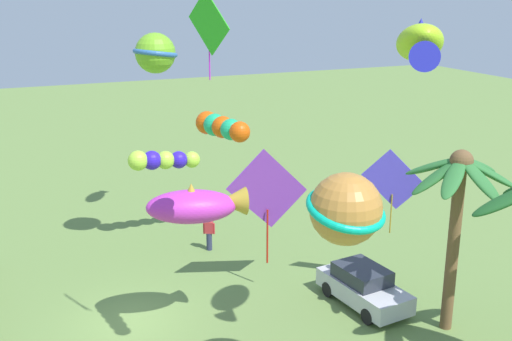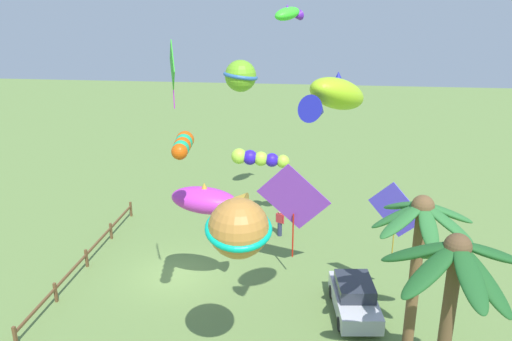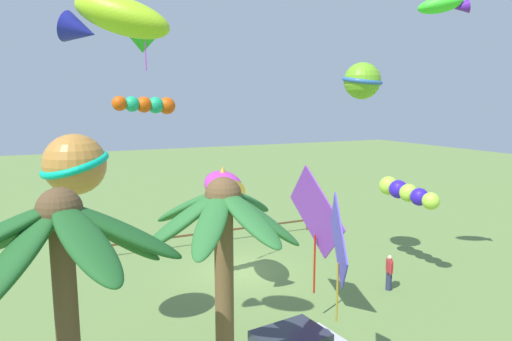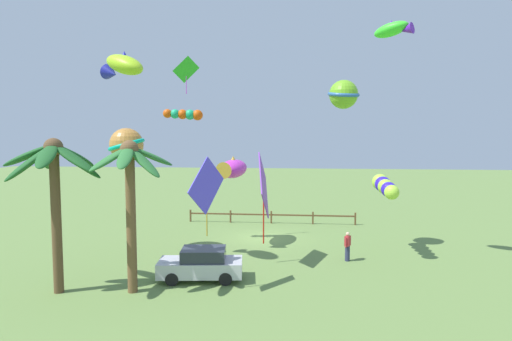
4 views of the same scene
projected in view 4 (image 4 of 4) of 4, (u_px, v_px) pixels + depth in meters
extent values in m
plane|color=olive|center=(262.00, 238.00, 28.28)|extent=(120.00, 120.00, 0.00)
cylinder|color=brown|center=(131.00, 222.00, 18.26)|extent=(0.41, 0.41, 6.20)
ellipsoid|color=#2D7033|center=(109.00, 159.00, 18.06)|extent=(1.92, 0.71, 1.25)
ellipsoid|color=#2D7033|center=(110.00, 159.00, 17.34)|extent=(1.58, 1.91, 1.14)
ellipsoid|color=#2D7033|center=(125.00, 157.00, 17.09)|extent=(0.97, 2.05, 1.02)
ellipsoid|color=#2D7033|center=(144.00, 162.00, 17.64)|extent=(1.86, 1.24, 1.42)
ellipsoid|color=#2D7033|center=(151.00, 156.00, 18.47)|extent=(1.94, 1.59, 1.06)
ellipsoid|color=#2D7033|center=(141.00, 160.00, 18.83)|extent=(0.95, 1.89, 1.37)
ellipsoid|color=#2D7033|center=(125.00, 157.00, 18.82)|extent=(1.59, 1.91, 1.12)
sphere|color=brown|center=(129.00, 149.00, 18.00)|extent=(0.79, 0.79, 0.79)
cylinder|color=brown|center=(56.00, 221.00, 18.21)|extent=(0.41, 0.41, 6.29)
ellipsoid|color=#1E5623|center=(28.00, 155.00, 17.99)|extent=(2.34, 0.86, 1.16)
ellipsoid|color=#1E5623|center=(29.00, 163.00, 17.48)|extent=(1.98, 1.81, 1.68)
ellipsoid|color=#1E5623|center=(47.00, 156.00, 16.90)|extent=(1.33, 2.39, 1.11)
ellipsoid|color=#1E5623|center=(73.00, 158.00, 17.63)|extent=(2.31, 1.19, 1.36)
ellipsoid|color=#1E5623|center=(77.00, 162.00, 18.15)|extent=(2.14, 1.17, 1.67)
ellipsoid|color=#1E5623|center=(74.00, 156.00, 18.93)|extent=(1.39, 2.33, 1.30)
ellipsoid|color=#1E5623|center=(51.00, 157.00, 18.86)|extent=(1.86, 2.14, 1.40)
sphere|color=brown|center=(53.00, 147.00, 17.95)|extent=(0.78, 0.78, 0.78)
cube|color=brown|center=(355.00, 219.00, 32.26)|extent=(0.12, 0.12, 0.95)
cube|color=brown|center=(313.00, 218.00, 32.58)|extent=(0.12, 0.12, 0.95)
cube|color=brown|center=(271.00, 217.00, 32.90)|extent=(0.12, 0.12, 0.95)
cube|color=brown|center=(231.00, 216.00, 33.22)|extent=(0.12, 0.12, 0.95)
cube|color=brown|center=(191.00, 216.00, 33.54)|extent=(0.12, 0.12, 0.95)
cube|color=brown|center=(271.00, 215.00, 32.89)|extent=(12.87, 0.09, 0.11)
cube|color=#BCBCC1|center=(201.00, 267.00, 20.01)|extent=(4.08, 2.15, 0.70)
cube|color=#282D38|center=(204.00, 254.00, 19.96)|extent=(2.19, 1.73, 0.56)
cylinder|color=black|center=(172.00, 279.00, 19.23)|extent=(0.62, 0.25, 0.60)
cylinder|color=black|center=(178.00, 269.00, 20.79)|extent=(0.62, 0.25, 0.60)
cylinder|color=black|center=(225.00, 279.00, 19.28)|extent=(0.62, 0.25, 0.60)
cylinder|color=black|center=(227.00, 268.00, 20.83)|extent=(0.62, 0.25, 0.60)
cylinder|color=#2D3351|center=(347.00, 253.00, 23.03)|extent=(0.26, 0.26, 0.84)
cube|color=#B72D33|center=(348.00, 241.00, 22.98)|extent=(0.38, 0.44, 0.54)
sphere|color=beige|center=(348.00, 234.00, 22.95)|extent=(0.21, 0.21, 0.21)
cylinder|color=#B72D33|center=(349.00, 241.00, 23.17)|extent=(0.09, 0.09, 0.52)
cylinder|color=#B72D33|center=(346.00, 243.00, 22.79)|extent=(0.09, 0.09, 0.52)
sphere|color=#E3520B|center=(198.00, 115.00, 26.20)|extent=(0.66, 0.66, 0.66)
sphere|color=#1BB172|center=(190.00, 115.00, 26.18)|extent=(0.63, 0.63, 0.63)
sphere|color=#E3520B|center=(183.00, 114.00, 26.15)|extent=(0.60, 0.60, 0.60)
sphere|color=#1BB172|center=(175.00, 114.00, 26.13)|extent=(0.58, 0.58, 0.58)
sphere|color=#E3520B|center=(167.00, 114.00, 26.10)|extent=(0.55, 0.55, 0.55)
ellipsoid|color=#A5DA21|center=(125.00, 65.00, 20.94)|extent=(2.90, 2.45, 1.57)
cone|color=#2125AC|center=(111.00, 73.00, 21.65)|extent=(1.25, 1.19, 0.98)
cone|color=#2125AC|center=(124.00, 56.00, 20.91)|extent=(0.69, 0.69, 0.51)
sphere|color=#B2EA40|center=(380.00, 182.00, 25.15)|extent=(0.94, 0.94, 0.94)
sphere|color=#301AD4|center=(383.00, 184.00, 24.51)|extent=(0.90, 0.90, 0.90)
sphere|color=#B2EA40|center=(386.00, 187.00, 23.86)|extent=(0.87, 0.87, 0.87)
sphere|color=#301AD4|center=(389.00, 189.00, 23.21)|extent=(0.83, 0.83, 0.83)
sphere|color=#B2EA40|center=(392.00, 192.00, 22.56)|extent=(0.79, 0.79, 0.79)
sphere|color=#BE7E36|center=(127.00, 145.00, 24.21)|extent=(1.90, 1.90, 1.90)
torus|color=#09B592|center=(127.00, 145.00, 24.21)|extent=(2.50, 2.52, 0.79)
cube|color=#5343E7|center=(206.00, 185.00, 18.12)|extent=(1.11, 2.22, 2.44)
cylinder|color=#AD8A26|center=(207.00, 218.00, 18.23)|extent=(0.05, 0.05, 1.59)
sphere|color=#6FB725|center=(344.00, 94.00, 24.48)|extent=(1.66, 1.66, 1.66)
torus|color=#3063A7|center=(344.00, 94.00, 24.48)|extent=(2.37, 2.37, 0.46)
cube|color=purple|center=(264.00, 185.00, 22.24)|extent=(0.61, 3.48, 3.43)
cylinder|color=red|center=(264.00, 222.00, 22.40)|extent=(0.07, 0.07, 2.26)
cube|color=green|center=(186.00, 69.00, 26.17)|extent=(1.57, 0.60, 1.66)
cylinder|color=#CE25DF|center=(186.00, 85.00, 26.25)|extent=(0.04, 0.04, 1.08)
ellipsoid|color=#CA33BF|center=(233.00, 169.00, 26.11)|extent=(1.95, 3.26, 1.23)
cone|color=gold|center=(226.00, 170.00, 24.79)|extent=(1.10, 1.14, 1.00)
cone|color=gold|center=(233.00, 161.00, 26.07)|extent=(0.69, 0.69, 0.62)
ellipsoid|color=#3CEA2E|center=(391.00, 30.00, 21.79)|extent=(2.07, 1.84, 0.95)
cone|color=#6420BB|center=(407.00, 30.00, 21.26)|extent=(0.88, 0.85, 0.66)
cone|color=#6420BB|center=(391.00, 24.00, 21.76)|extent=(0.51, 0.51, 0.37)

